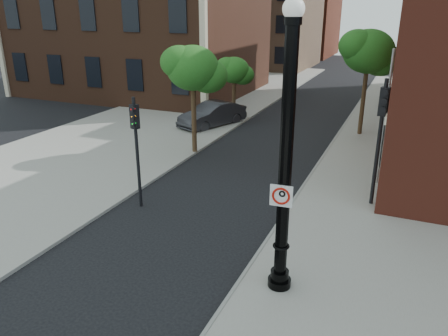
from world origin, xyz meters
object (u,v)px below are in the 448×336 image
at_px(traffic_signal_right, 381,123).
at_px(traffic_signal_left, 136,135).
at_px(lamppost, 285,172).
at_px(no_parking_sign, 281,196).
at_px(parked_car, 212,115).

bearing_deg(traffic_signal_right, traffic_signal_left, -150.50).
xyz_separation_m(lamppost, no_parking_sign, (-0.01, -0.18, -0.56)).
distance_m(no_parking_sign, traffic_signal_left, 6.97).
distance_m(lamppost, traffic_signal_left, 6.93).
xyz_separation_m(parked_car, traffic_signal_left, (2.34, -11.55, 2.04)).
bearing_deg(no_parking_sign, parked_car, 115.66).
height_order(traffic_signal_left, traffic_signal_right, traffic_signal_right).
bearing_deg(traffic_signal_right, parked_car, 148.02).
bearing_deg(parked_car, no_parking_sign, -37.53).
bearing_deg(traffic_signal_left, lamppost, -6.62).
height_order(parked_car, traffic_signal_left, traffic_signal_left).
bearing_deg(lamppost, parked_car, 120.77).
bearing_deg(no_parking_sign, traffic_signal_right, 70.46).
relative_size(no_parking_sign, traffic_signal_left, 0.13).
height_order(lamppost, parked_car, lamppost).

